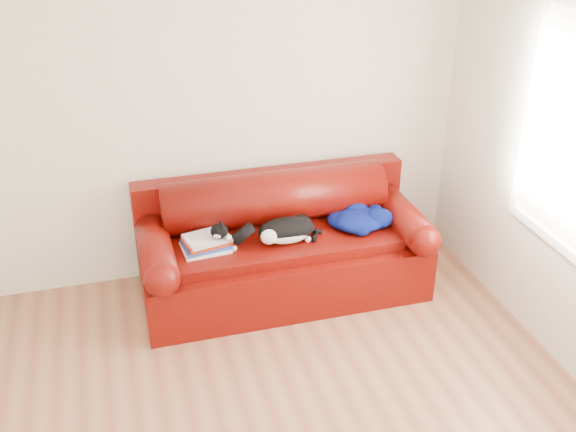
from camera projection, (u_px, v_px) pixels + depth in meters
name	position (u px, v px, depth m)	size (l,w,h in m)	color
room_shell	(241.00, 180.00, 3.02)	(4.52, 4.02, 2.61)	beige
sofa_base	(283.00, 264.00, 5.09)	(2.10, 0.90, 0.50)	#380502
sofa_back	(274.00, 214.00, 5.15)	(2.10, 1.01, 0.88)	#380502
book_stack	(206.00, 243.00, 4.75)	(0.35, 0.29, 0.10)	white
cat	(286.00, 231.00, 4.83)	(0.61, 0.34, 0.22)	black
blanket	(360.00, 219.00, 5.04)	(0.51, 0.41, 0.15)	#060244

